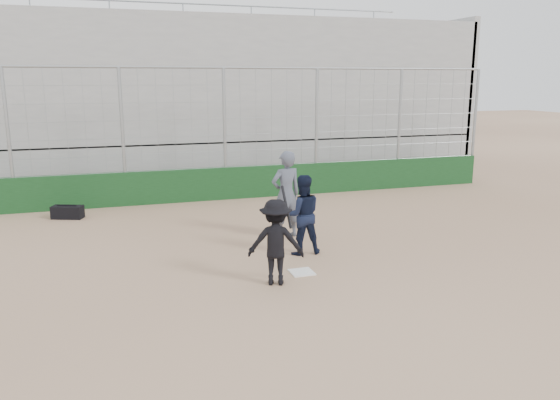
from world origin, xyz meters
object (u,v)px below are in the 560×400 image
object	(u,v)px
batter_at_plate	(276,242)
equipment_bag	(68,212)
catcher_crouched	(302,228)
umpire	(286,199)

from	to	relation	value
batter_at_plate	equipment_bag	size ratio (longest dim) A/B	2.00
catcher_crouched	batter_at_plate	bearing A→B (deg)	-125.21
equipment_bag	batter_at_plate	bearing A→B (deg)	-57.81
batter_at_plate	equipment_bag	world-z (taller)	batter_at_plate
batter_at_plate	equipment_bag	distance (m)	7.42
umpire	catcher_crouched	bearing A→B (deg)	75.68
umpire	equipment_bag	bearing A→B (deg)	-44.75
catcher_crouched	umpire	distance (m)	1.41
catcher_crouched	umpire	xyz separation A→B (m)	(0.09, 1.37, 0.35)
equipment_bag	catcher_crouched	bearing A→B (deg)	-43.91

